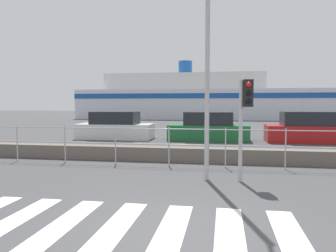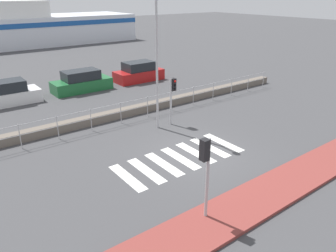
{
  "view_description": "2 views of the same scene",
  "coord_description": "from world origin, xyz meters",
  "views": [
    {
      "loc": [
        0.83,
        -4.97,
        1.99
      ],
      "look_at": [
        -0.36,
        2.0,
        1.5
      ],
      "focal_mm": 35.0,
      "sensor_mm": 36.0,
      "label": 1
    },
    {
      "loc": [
        -9.03,
        -9.98,
        6.85
      ],
      "look_at": [
        -0.79,
        1.0,
        1.2
      ],
      "focal_mm": 35.0,
      "sensor_mm": 36.0,
      "label": 2
    }
  ],
  "objects": [
    {
      "name": "streetlamp",
      "position": [
        0.4,
        3.29,
        4.17
      ],
      "size": [
        0.32,
        1.26,
        6.81
      ],
      "color": "#B2B2B5",
      "rests_on": "ground_plane"
    },
    {
      "name": "crosswalk",
      "position": [
        -0.86,
        0.0,
        0.0
      ],
      "size": [
        5.85,
        2.4,
        0.01
      ],
      "color": "silver",
      "rests_on": "ground_plane"
    },
    {
      "name": "seawall",
      "position": [
        0.0,
        6.1,
        0.24
      ],
      "size": [
        25.64,
        0.55,
        0.48
      ],
      "color": "#6B6056",
      "rests_on": "ground_plane"
    },
    {
      "name": "parked_car_white",
      "position": [
        -5.23,
        12.71,
        0.65
      ],
      "size": [
        4.23,
        1.75,
        1.53
      ],
      "color": "silver",
      "rests_on": "ground_plane"
    },
    {
      "name": "parked_car_green",
      "position": [
        0.02,
        12.71,
        0.65
      ],
      "size": [
        4.27,
        1.75,
        1.53
      ],
      "color": "#1E6633",
      "rests_on": "ground_plane"
    },
    {
      "name": "parked_car_red",
      "position": [
        5.0,
        12.71,
        0.67
      ],
      "size": [
        4.0,
        1.79,
        1.57
      ],
      "color": "#B21919",
      "rests_on": "ground_plane"
    },
    {
      "name": "ferry_boat",
      "position": [
        -0.86,
        38.74,
        2.47
      ],
      "size": [
        35.93,
        9.05,
        7.61
      ],
      "color": "silver",
      "rests_on": "ground_plane"
    },
    {
      "name": "traffic_light_far",
      "position": [
        1.36,
        3.45,
        1.9
      ],
      "size": [
        0.34,
        0.32,
        2.58
      ],
      "color": "#B2B2B5",
      "rests_on": "ground_plane"
    },
    {
      "name": "ground_plane",
      "position": [
        0.0,
        0.0,
        0.0
      ],
      "size": [
        160.0,
        160.0,
        0.0
      ],
      "primitive_type": "plane",
      "color": "#424244"
    },
    {
      "name": "harbor_fence",
      "position": [
        -0.0,
        5.23,
        0.81
      ],
      "size": [
        23.11,
        0.04,
        1.24
      ],
      "color": "#B2B2B5",
      "rests_on": "ground_plane"
    }
  ]
}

